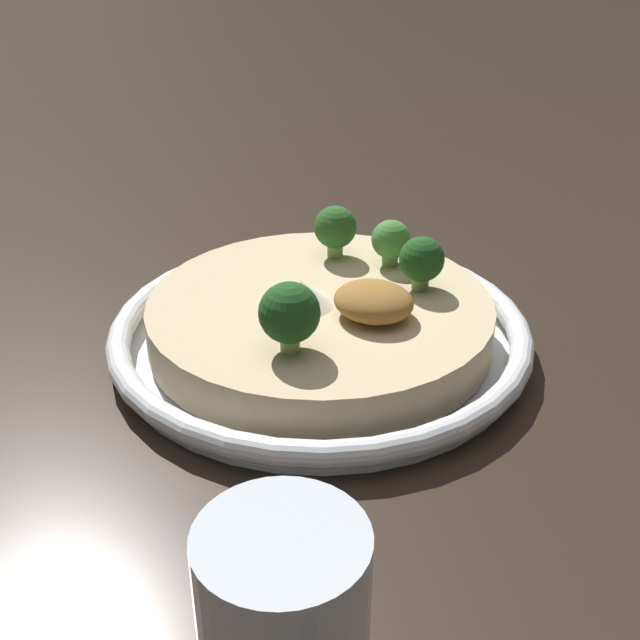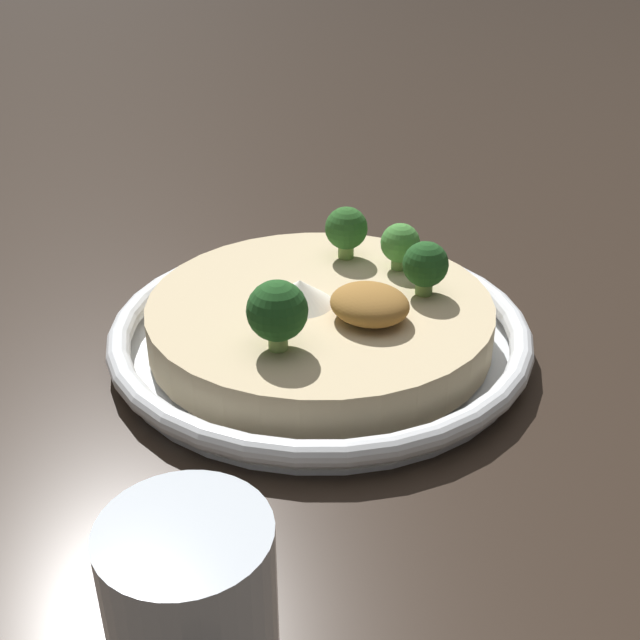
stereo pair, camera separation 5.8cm
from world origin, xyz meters
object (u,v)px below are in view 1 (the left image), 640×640
risotto_bowl (320,327)px  broccoli_back_right (422,260)px  broccoli_front_right (289,314)px  broccoli_back (391,241)px  broccoli_back_left (335,228)px

risotto_bowl → broccoli_back_right: 0.09m
broccoli_front_right → broccoli_back: 0.15m
broccoli_front_right → broccoli_back: size_ratio=1.30×
broccoli_back_right → broccoli_front_right: bearing=-103.8°
broccoli_front_right → broccoli_back_right: bearing=76.2°
broccoli_back_left → broccoli_back_right: size_ratio=1.04×
broccoli_back_left → broccoli_back: bearing=12.9°
risotto_bowl → broccoli_back: broccoli_back is taller
risotto_bowl → broccoli_back: (0.01, 0.08, 0.04)m
broccoli_back_left → broccoli_back_right: bearing=-9.7°
broccoli_back → broccoli_back_right: bearing=-32.4°
broccoli_back_right → broccoli_front_right: broccoli_front_right is taller
broccoli_back_right → broccoli_back: size_ratio=1.10×
risotto_bowl → broccoli_front_right: size_ratio=6.46×
risotto_bowl → broccoli_back_right: broccoli_back_right is taller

